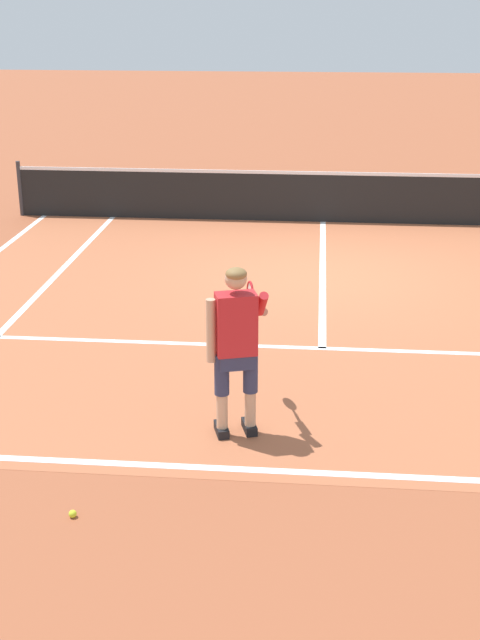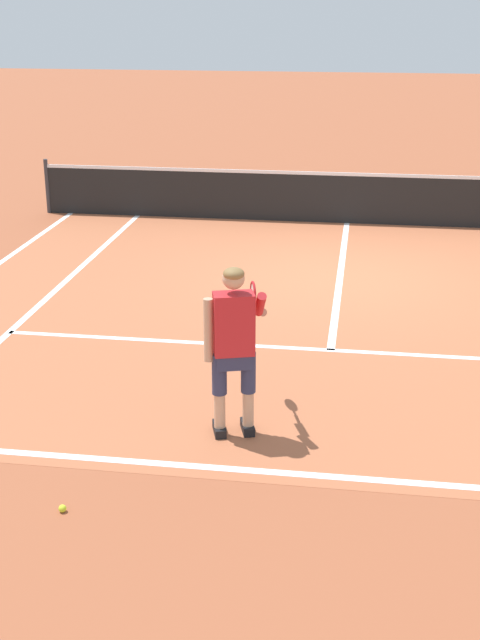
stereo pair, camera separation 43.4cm
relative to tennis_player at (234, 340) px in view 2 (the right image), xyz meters
name	(u,v)px [view 2 (the right image)]	position (x,y,z in m)	size (l,w,h in m)	color
ground_plane	(340,277)	(0.84, 5.24, -0.99)	(80.00, 80.00, 0.00)	#9E5133
court_inner_surface	(337,304)	(0.84, 3.98, -0.99)	(10.98, 9.76, 0.00)	#B2603D
line_baseline	(315,475)	(0.84, -0.70, -0.99)	(10.98, 0.10, 0.01)	white
line_service	(331,350)	(0.84, 2.26, -0.99)	(8.23, 0.10, 0.01)	white
line_centre_service	(341,272)	(0.84, 5.46, -0.99)	(0.10, 6.40, 0.01)	white
line_singles_left	(56,290)	(-3.28, 3.98, -0.99)	(0.10, 9.36, 0.01)	white
tennis_net	(348,198)	(0.84, 8.66, -0.49)	(11.96, 0.08, 1.07)	#333338
tennis_player	(234,340)	(0.00, 0.00, 0.00)	(0.58, 1.22, 1.71)	black
tennis_ball_near_feet	(62,508)	(-1.20, -1.59, -0.96)	(0.07, 0.07, 0.07)	#CCE02D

